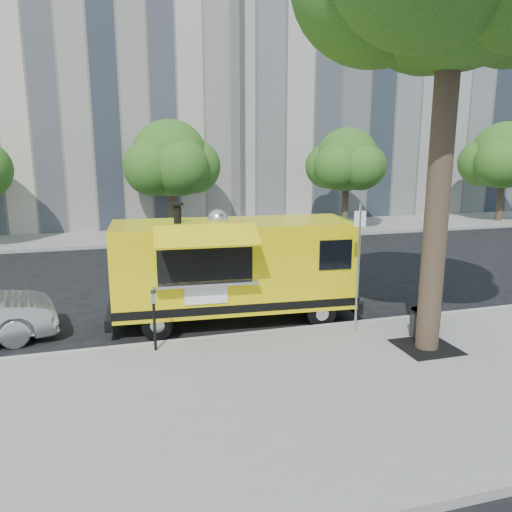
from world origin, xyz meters
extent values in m
plane|color=black|center=(0.00, 0.00, 0.00)|extent=(120.00, 120.00, 0.00)
cube|color=gray|center=(0.00, -4.00, 0.07)|extent=(60.00, 6.00, 0.15)
cube|color=#999993|center=(0.00, -0.93, 0.07)|extent=(60.00, 0.14, 0.16)
cube|color=gray|center=(0.00, 13.50, 0.07)|extent=(60.00, 5.00, 0.15)
cube|color=beige|center=(-8.00, 22.00, 12.00)|extent=(22.00, 14.00, 24.00)
cube|color=#A4A19A|center=(12.00, 23.00, 10.00)|extent=(20.00, 14.00, 20.00)
cylinder|color=#33261C|center=(2.60, -2.80, 3.40)|extent=(0.48, 0.48, 6.50)
cube|color=black|center=(2.60, -2.80, 0.15)|extent=(1.20, 1.20, 0.02)
cylinder|color=#33261C|center=(-1.00, 12.70, 1.45)|extent=(0.36, 0.36, 2.60)
sphere|color=#1A5015|center=(-1.00, 12.70, 3.85)|extent=(3.60, 3.60, 3.60)
cylinder|color=#33261C|center=(8.00, 12.40, 1.45)|extent=(0.36, 0.36, 2.60)
sphere|color=#1A5015|center=(8.00, 12.40, 3.74)|extent=(3.24, 3.24, 3.24)
cylinder|color=#33261C|center=(18.00, 12.60, 1.45)|extent=(0.36, 0.36, 2.60)
sphere|color=#1A5015|center=(18.00, 12.60, 3.91)|extent=(3.78, 3.78, 3.78)
cylinder|color=silver|center=(1.55, -1.55, 1.65)|extent=(0.06, 0.06, 3.00)
cube|color=white|center=(1.55, -1.55, 2.80)|extent=(0.28, 0.02, 0.35)
cylinder|color=black|center=(-3.00, -1.35, 0.68)|extent=(0.06, 0.06, 1.05)
cube|color=silver|center=(-3.00, -1.35, 1.30)|extent=(0.10, 0.08, 0.22)
sphere|color=black|center=(-3.00, -1.35, 1.43)|extent=(0.11, 0.11, 0.11)
cube|color=yellow|center=(-0.88, 0.35, 1.51)|extent=(5.98, 2.39, 2.12)
cube|color=black|center=(-0.88, 0.35, 0.65)|extent=(6.00, 2.41, 0.20)
cube|color=black|center=(2.12, 0.14, 0.41)|extent=(0.31, 1.89, 0.27)
cube|color=black|center=(-3.88, 0.56, 0.41)|extent=(0.31, 1.89, 0.27)
cube|color=black|center=(2.06, 0.14, 1.85)|extent=(0.16, 1.58, 0.86)
cylinder|color=black|center=(1.08, -0.62, 0.36)|extent=(0.74, 0.30, 0.72)
cylinder|color=black|center=(1.20, 1.03, 0.36)|extent=(0.74, 0.30, 0.72)
cylinder|color=black|center=(-2.87, -0.34, 0.36)|extent=(0.74, 0.30, 0.72)
cylinder|color=black|center=(-2.75, 1.31, 0.36)|extent=(0.74, 0.30, 0.72)
cube|color=black|center=(-1.76, -0.52, 1.85)|extent=(2.17, 0.33, 0.95)
cube|color=silver|center=(-1.77, -0.68, 1.33)|extent=(2.38, 0.52, 0.06)
cube|color=yellow|center=(-1.79, -1.00, 2.49)|extent=(2.32, 1.01, 0.38)
cube|color=white|center=(-1.76, -0.60, 1.06)|extent=(0.99, 0.11, 0.45)
cylinder|color=black|center=(-2.23, 0.45, 2.79)|extent=(0.18, 0.18, 0.50)
sphere|color=silver|center=(-1.23, 0.55, 2.61)|extent=(0.50, 0.50, 0.50)
sphere|color=#9C3422|center=(-2.23, -0.20, 1.80)|extent=(0.76, 0.76, 0.76)
cylinder|color=#FF590C|center=(-2.25, -0.43, 1.67)|extent=(0.31, 0.13, 0.31)
cylinder|color=black|center=(2.86, -2.18, 0.46)|extent=(0.48, 0.48, 0.63)
cylinder|color=black|center=(2.86, -2.18, 0.76)|extent=(0.52, 0.52, 0.04)
cylinder|color=black|center=(3.50, -1.65, 0.44)|extent=(0.45, 0.45, 0.58)
cylinder|color=black|center=(3.50, -1.65, 0.71)|extent=(0.48, 0.48, 0.04)
camera|label=1|loc=(-3.67, -11.44, 4.35)|focal=35.00mm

